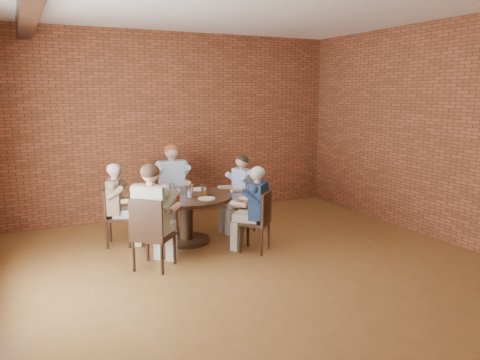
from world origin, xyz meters
name	(u,v)px	position (x,y,z in m)	size (l,w,h in m)	color
floor	(263,276)	(0.00, 0.00, 0.00)	(7.00, 7.00, 0.00)	brown
wall_back	(174,125)	(0.00, 3.50, 1.70)	(7.00, 7.00, 0.00)	brown
wall_right	(453,133)	(3.25, 0.00, 1.70)	(7.00, 7.00, 0.00)	brown
dining_table	(186,209)	(-0.41, 1.73, 0.53)	(1.44, 1.44, 0.75)	black
chair_a	(244,201)	(0.70, 1.95, 0.50)	(0.48, 0.48, 0.91)	black
diner_a	(240,193)	(0.62, 1.93, 0.64)	(0.50, 0.62, 1.29)	#4058A6
chair_b	(172,194)	(-0.27, 2.90, 0.53)	(0.51, 0.51, 0.98)	black
diner_b	(173,185)	(-0.28, 2.81, 0.70)	(0.57, 0.70, 1.41)	#97A8C0
chair_c	(114,214)	(-1.45, 2.07, 0.49)	(0.49, 0.49, 0.90)	black
diner_c	(118,205)	(-1.38, 2.05, 0.63)	(0.48, 0.60, 1.26)	brown
chair_d	(150,232)	(-1.22, 0.81, 0.53)	(0.65, 0.65, 0.98)	black
diner_d	(153,217)	(-1.16, 0.89, 0.70)	(0.57, 0.70, 1.41)	#C2B498
chair_e	(260,219)	(0.41, 0.85, 0.49)	(0.55, 0.55, 0.90)	black
diner_e	(255,209)	(0.36, 0.90, 0.63)	(0.48, 0.60, 1.26)	#182843
plate_a	(199,189)	(-0.07, 2.07, 0.76)	(0.26, 0.26, 0.01)	white
plate_b	(172,190)	(-0.50, 2.14, 0.76)	(0.26, 0.26, 0.01)	white
plate_c	(154,194)	(-0.84, 2.03, 0.76)	(0.26, 0.26, 0.01)	white
plate_d	(207,199)	(-0.22, 1.35, 0.76)	(0.26, 0.26, 0.01)	white
glass_a	(203,187)	(-0.07, 1.86, 0.82)	(0.07, 0.07, 0.14)	white
glass_b	(191,188)	(-0.26, 1.89, 0.82)	(0.07, 0.07, 0.14)	white
glass_c	(172,188)	(-0.53, 2.05, 0.82)	(0.07, 0.07, 0.14)	white
glass_d	(175,190)	(-0.54, 1.86, 0.82)	(0.07, 0.07, 0.14)	white
glass_e	(174,194)	(-0.65, 1.59, 0.82)	(0.07, 0.07, 0.14)	white
glass_f	(177,196)	(-0.66, 1.41, 0.82)	(0.07, 0.07, 0.14)	white
glass_g	(190,193)	(-0.40, 1.58, 0.82)	(0.07, 0.07, 0.14)	white
glass_h	(204,192)	(-0.17, 1.55, 0.82)	(0.07, 0.07, 0.14)	white
smartphone	(211,196)	(-0.09, 1.51, 0.75)	(0.08, 0.15, 0.01)	black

